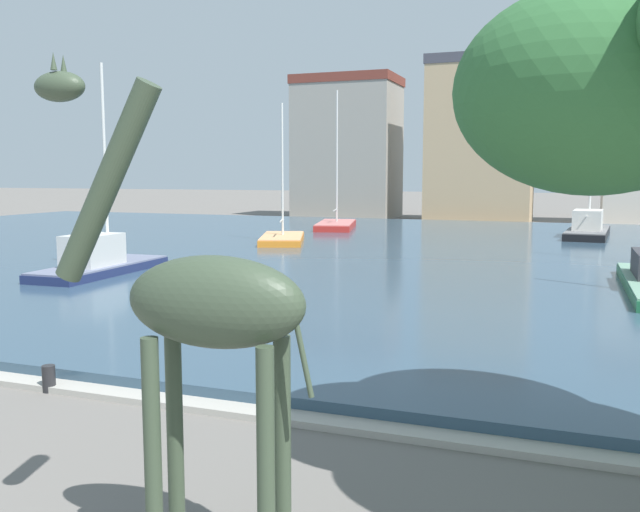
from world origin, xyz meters
TOP-DOWN VIEW (x-y plane):
  - harbor_water at (0.00, 31.92)m, footprint 80.30×44.60m
  - quay_edge_coping at (0.00, 9.37)m, footprint 80.30×0.50m
  - giraffe_statue at (3.84, 5.27)m, footprint 3.01×0.82m
  - sailboat_red at (-7.98, 43.80)m, footprint 3.85×7.67m
  - sailboat_black at (8.13, 43.30)m, footprint 2.78×8.95m
  - sailboat_navy at (-9.26, 20.69)m, footprint 2.23×7.16m
  - sailboat_orange at (-7.71, 33.85)m, footprint 4.11×6.64m
  - mooring_bollard at (-1.74, 9.22)m, footprint 0.24×0.24m
  - townhouse_wide_warehouse at (-12.48, 59.79)m, footprint 9.17×6.41m
  - townhouse_end_terrace at (-0.30, 58.14)m, footprint 8.73×5.27m

SIDE VIEW (x-z plane):
  - quay_edge_coping at x=0.00m, z-range 0.00..0.12m
  - harbor_water at x=0.00m, z-range 0.00..0.31m
  - mooring_bollard at x=-1.74m, z-range 0.00..0.50m
  - sailboat_orange at x=-7.71m, z-range -3.51..4.27m
  - sailboat_red at x=-7.98m, z-range -4.37..5.20m
  - sailboat_navy at x=-9.26m, z-range -3.45..4.62m
  - sailboat_black at x=8.13m, z-range -2.55..3.76m
  - giraffe_statue at x=3.84m, z-range 0.06..5.29m
  - townhouse_wide_warehouse at x=-12.48m, z-range 0.02..12.78m
  - townhouse_end_terrace at x=-0.30m, z-range 0.02..13.67m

